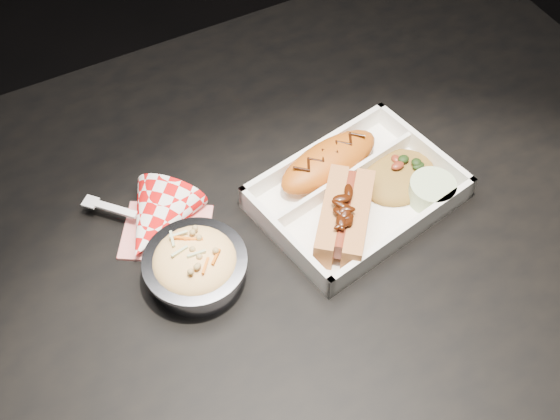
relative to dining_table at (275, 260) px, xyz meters
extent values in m
cube|color=black|center=(0.00, 0.00, 0.08)|extent=(1.20, 0.80, 0.03)
cylinder|color=black|center=(0.55, 0.35, -0.30)|extent=(0.05, 0.05, 0.72)
cube|color=white|center=(0.11, -0.02, 0.09)|extent=(0.28, 0.22, 0.01)
cube|color=white|center=(0.09, 0.06, 0.11)|extent=(0.25, 0.05, 0.04)
cube|color=white|center=(0.13, -0.11, 0.11)|extent=(0.25, 0.05, 0.04)
cube|color=white|center=(-0.01, -0.04, 0.11)|extent=(0.04, 0.18, 0.04)
cube|color=white|center=(0.23, 0.00, 0.11)|extent=(0.04, 0.18, 0.04)
cube|color=white|center=(0.11, 0.00, 0.11)|extent=(0.23, 0.05, 0.03)
ellipsoid|color=#C15A13|center=(0.10, 0.03, 0.12)|extent=(0.16, 0.09, 0.04)
cube|color=#BD7840|center=(0.08, -0.07, 0.12)|extent=(0.10, 0.12, 0.04)
cube|color=#BD7840|center=(0.06, -0.04, 0.12)|extent=(0.10, 0.12, 0.04)
cylinder|color=maroon|center=(0.07, -0.05, 0.13)|extent=(0.10, 0.11, 0.03)
ellipsoid|color=olive|center=(0.18, -0.02, 0.11)|extent=(0.12, 0.11, 0.03)
cylinder|color=#B6CF9C|center=(0.19, -0.07, 0.11)|extent=(0.06, 0.06, 0.03)
cylinder|color=silver|center=(-0.12, -0.03, 0.11)|extent=(0.11, 0.11, 0.04)
cylinder|color=silver|center=(-0.12, -0.03, 0.13)|extent=(0.12, 0.12, 0.01)
ellipsoid|color=#EFEBA8|center=(-0.12, -0.03, 0.13)|extent=(0.10, 0.10, 0.04)
cube|color=red|center=(-0.13, 0.05, 0.09)|extent=(0.14, 0.13, 0.00)
cone|color=red|center=(-0.14, 0.06, 0.11)|extent=(0.15, 0.15, 0.10)
cube|color=white|center=(-0.18, 0.10, 0.11)|extent=(0.05, 0.05, 0.00)
cube|color=white|center=(-0.20, 0.13, 0.11)|extent=(0.03, 0.03, 0.00)
camera|label=1|loc=(-0.25, -0.48, 0.82)|focal=45.00mm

